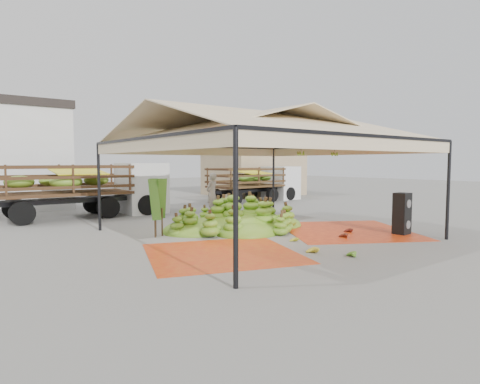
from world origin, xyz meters
TOP-DOWN VIEW (x-y plane):
  - ground at (0.00, 0.00)m, footprint 90.00×90.00m
  - canopy_tent at (0.00, 0.00)m, footprint 8.10×8.10m
  - building_tan at (10.00, 13.00)m, footprint 6.30×5.30m
  - tarp_left at (-2.58, -1.45)m, footprint 4.67×4.56m
  - tarp_right at (2.81, -1.17)m, footprint 5.68×5.76m
  - banana_heap at (0.08, 1.41)m, footprint 6.01×5.18m
  - hand_yellow_a at (-0.77, -2.89)m, footprint 0.57×0.50m
  - hand_yellow_b at (-0.05, -1.51)m, footprint 0.48×0.45m
  - hand_red_a at (2.50, -1.46)m, footprint 0.47×0.40m
  - hand_red_b at (1.60, -1.95)m, footprint 0.52×0.45m
  - hand_green at (-0.31, -3.70)m, footprint 0.61×0.57m
  - hanging_bunches at (0.94, -1.52)m, footprint 1.74×0.24m
  - speaker_stack at (3.70, -2.68)m, footprint 0.53×0.47m
  - banana_leaves at (-2.77, 1.90)m, footprint 0.96×1.36m
  - vendor at (1.48, 5.35)m, footprint 0.80×0.67m
  - truck_left at (-3.02, 7.88)m, footprint 6.77×2.39m
  - truck_right at (7.21, 8.99)m, footprint 6.28×2.61m

SIDE VIEW (x-z plane):
  - ground at x=0.00m, z-range 0.00..0.00m
  - banana_leaves at x=-2.77m, z-range -1.85..1.85m
  - tarp_left at x=-2.58m, z-range 0.00..0.01m
  - tarp_right at x=2.81m, z-range 0.00..0.01m
  - hand_yellow_b at x=-0.05m, z-range 0.00..0.17m
  - hand_red_a at x=2.50m, z-range 0.00..0.20m
  - hand_red_b at x=1.60m, z-range 0.00..0.21m
  - hand_green at x=-0.31m, z-range 0.00..0.22m
  - hand_yellow_a at x=-0.77m, z-range 0.00..0.23m
  - banana_heap at x=0.08m, z-range 0.00..1.17m
  - speaker_stack at x=3.70m, z-range 0.00..1.36m
  - vendor at x=1.48m, z-range 0.00..1.88m
  - truck_right at x=7.21m, z-range 0.24..2.34m
  - truck_left at x=-3.02m, z-range 0.27..2.60m
  - building_tan at x=10.00m, z-range 0.02..4.12m
  - hanging_bunches at x=0.94m, z-range 2.52..2.72m
  - canopy_tent at x=0.00m, z-range 1.30..5.30m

